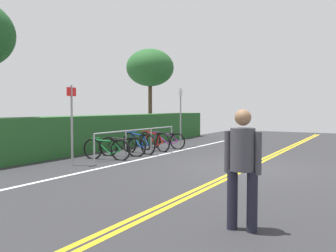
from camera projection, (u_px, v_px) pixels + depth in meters
name	position (u px, v px, depth m)	size (l,w,h in m)	color
ground_plane	(247.00, 168.00, 9.78)	(30.64, 12.00, 0.05)	#2B2B2D
centre_line_yellow_inner	(250.00, 168.00, 9.74)	(27.57, 0.10, 0.00)	gold
centre_line_yellow_outer	(244.00, 167.00, 9.82)	(27.57, 0.10, 0.00)	gold
bike_lane_stripe_white	(143.00, 159.00, 11.43)	(27.57, 0.12, 0.00)	white
bike_rack	(139.00, 135.00, 12.77)	(4.76, 0.05, 0.86)	#9EA0A5
bicycle_0	(106.00, 149.00, 11.23)	(0.46, 1.64, 0.69)	black
bicycle_1	(122.00, 147.00, 12.00)	(0.64, 1.56, 0.69)	black
bicycle_2	(139.00, 143.00, 12.76)	(0.58, 1.68, 0.77)	black
bicycle_3	(154.00, 141.00, 13.56)	(0.60, 1.64, 0.75)	black
bicycle_4	(165.00, 140.00, 14.31)	(0.46, 1.74, 0.68)	black
pedestrian	(242.00, 162.00, 4.72)	(0.32, 0.49, 1.59)	#1E1E2D
sign_post_near	(72.00, 117.00, 10.06)	(0.36, 0.06, 2.23)	gray
sign_post_far	(181.00, 112.00, 15.11)	(0.36, 0.06, 2.41)	gray
hedge_backdrop	(120.00, 131.00, 15.05)	(13.71, 1.06, 1.31)	#235626
tree_mid	(150.00, 68.00, 19.35)	(2.52, 2.52, 4.72)	#473323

